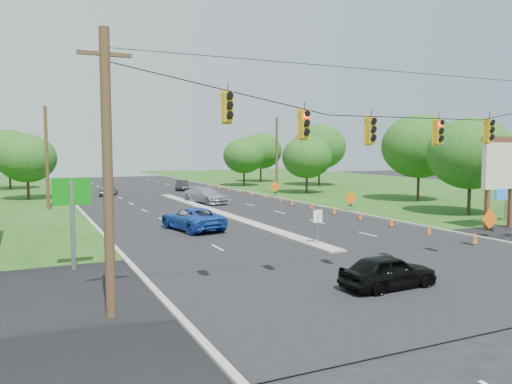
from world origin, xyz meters
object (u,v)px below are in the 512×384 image
pylon_sign (501,169)px  blue_pickup (192,219)px  white_sedan (188,219)px  black_sedan (388,272)px

pylon_sign → blue_pickup: 20.71m
pylon_sign → white_sedan: bearing=155.1°
black_sedan → blue_pickup: bearing=6.4°
pylon_sign → black_sedan: (-16.19, -8.24, -3.33)m
pylon_sign → blue_pickup: (-18.71, 8.28, -3.25)m
pylon_sign → white_sedan: (-18.84, 8.74, -3.34)m
black_sedan → white_sedan: black_sedan is taller
white_sedan → blue_pickup: size_ratio=0.74×
pylon_sign → blue_pickup: pylon_sign is taller
black_sedan → blue_pickup: blue_pickup is taller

